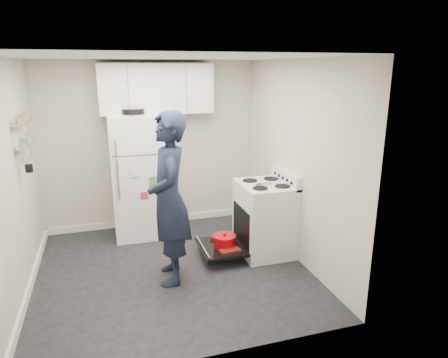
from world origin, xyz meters
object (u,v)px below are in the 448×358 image
object	(u,v)px
electric_range	(264,219)
person	(169,199)
open_oven_door	(223,244)
refrigerator	(137,176)

from	to	relation	value
electric_range	person	xyz separation A→B (m)	(-1.29, -0.34, 0.51)
open_oven_door	electric_range	bearing A→B (deg)	1.28
electric_range	refrigerator	xyz separation A→B (m)	(-1.52, 1.10, 0.43)
electric_range	open_oven_door	world-z (taller)	electric_range
person	open_oven_door	bearing A→B (deg)	119.88
open_oven_door	refrigerator	xyz separation A→B (m)	(-0.95, 1.11, 0.70)
open_oven_door	person	bearing A→B (deg)	-155.76
refrigerator	person	xyz separation A→B (m)	(0.22, -1.44, 0.08)
open_oven_door	refrigerator	bearing A→B (deg)	130.36
open_oven_door	person	distance (m)	1.12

